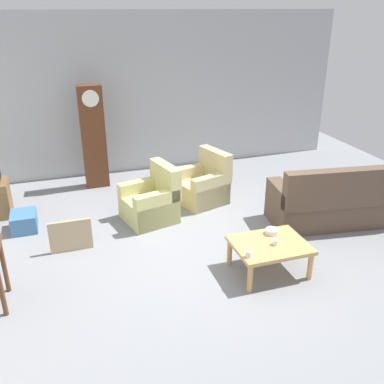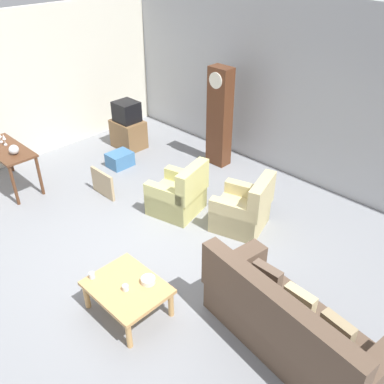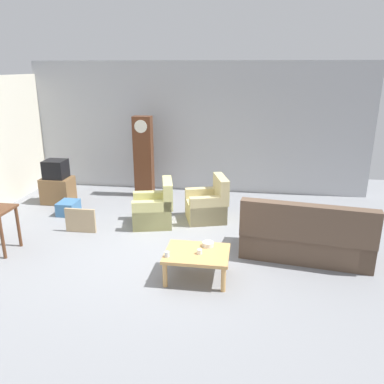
% 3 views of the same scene
% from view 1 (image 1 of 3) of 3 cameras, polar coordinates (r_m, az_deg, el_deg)
% --- Properties ---
extents(ground_plane, '(10.40, 10.40, 0.00)m').
position_cam_1_polar(ground_plane, '(6.30, 1.71, -7.43)').
color(ground_plane, gray).
extents(garage_door_wall, '(8.40, 0.16, 3.20)m').
position_cam_1_polar(garage_door_wall, '(9.02, -6.07, 12.97)').
color(garage_door_wall, '#ADAFB5').
rests_on(garage_door_wall, ground_plane).
extents(couch_floral, '(2.20, 1.16, 1.04)m').
position_cam_1_polar(couch_floral, '(7.23, 18.92, -1.35)').
color(couch_floral, brown).
rests_on(couch_floral, ground_plane).
extents(armchair_olive_near, '(0.95, 0.93, 0.92)m').
position_cam_1_polar(armchair_olive_near, '(6.99, -5.46, -1.42)').
color(armchair_olive_near, '#CCC67A').
rests_on(armchair_olive_near, ground_plane).
extents(armchair_olive_far, '(0.98, 0.96, 0.92)m').
position_cam_1_polar(armchair_olive_far, '(7.61, 1.47, 0.86)').
color(armchair_olive_far, '#C8B781').
rests_on(armchair_olive_far, ground_plane).
extents(coffee_table_wood, '(0.96, 0.76, 0.43)m').
position_cam_1_polar(coffee_table_wood, '(5.69, 10.37, -7.29)').
color(coffee_table_wood, tan).
rests_on(coffee_table_wood, ground_plane).
extents(grandfather_clock, '(0.44, 0.30, 1.95)m').
position_cam_1_polar(grandfather_clock, '(8.31, -13.07, 7.18)').
color(grandfather_clock, '#562D19').
rests_on(grandfather_clock, ground_plane).
extents(framed_picture_leaning, '(0.60, 0.05, 0.48)m').
position_cam_1_polar(framed_picture_leaning, '(6.36, -15.95, -5.65)').
color(framed_picture_leaning, tan).
rests_on(framed_picture_leaning, ground_plane).
extents(storage_box_blue, '(0.38, 0.47, 0.29)m').
position_cam_1_polar(storage_box_blue, '(7.21, -21.57, -3.68)').
color(storage_box_blue, teal).
rests_on(storage_box_blue, ground_plane).
extents(cup_white_porcelain, '(0.08, 0.08, 0.07)m').
position_cam_1_polar(cup_white_porcelain, '(5.62, 11.09, -6.61)').
color(cup_white_porcelain, white).
rests_on(cup_white_porcelain, coffee_table_wood).
extents(cup_blue_rimmed, '(0.07, 0.07, 0.08)m').
position_cam_1_polar(cup_blue_rimmed, '(5.31, 7.55, -8.25)').
color(cup_blue_rimmed, silver).
rests_on(cup_blue_rimmed, coffee_table_wood).
extents(bowl_white_stacked, '(0.18, 0.18, 0.07)m').
position_cam_1_polar(bowl_white_stacked, '(5.87, 10.68, -5.20)').
color(bowl_white_stacked, white).
rests_on(bowl_white_stacked, coffee_table_wood).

